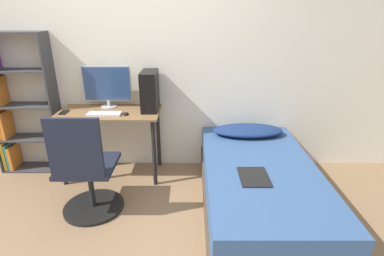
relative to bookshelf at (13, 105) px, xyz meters
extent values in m
cube|color=silver|center=(1.39, 0.15, 0.45)|extent=(8.00, 0.05, 2.50)
cube|color=brown|center=(1.12, -0.14, -0.04)|extent=(1.09, 0.54, 0.02)
cylinder|color=black|center=(0.62, -0.36, -0.42)|extent=(0.04, 0.04, 0.75)
cylinder|color=black|center=(1.62, -0.36, -0.42)|extent=(0.04, 0.04, 0.75)
cylinder|color=black|center=(0.62, 0.08, -0.42)|extent=(0.04, 0.04, 0.75)
cylinder|color=black|center=(1.62, 0.08, -0.42)|extent=(0.04, 0.04, 0.75)
cube|color=#38383D|center=(0.48, 0.00, 0.00)|extent=(0.02, 0.26, 1.59)
cube|color=#38383D|center=(0.13, 0.00, -0.79)|extent=(0.68, 0.26, 0.02)
cube|color=#38383D|center=(0.13, 0.00, -0.40)|extent=(0.68, 0.26, 0.02)
cube|color=#38383D|center=(0.13, 0.00, 0.00)|extent=(0.68, 0.26, 0.02)
cube|color=#38383D|center=(0.13, 0.00, 0.39)|extent=(0.68, 0.26, 0.02)
cube|color=#38383D|center=(0.13, 0.00, 0.78)|extent=(0.68, 0.26, 0.02)
cube|color=gold|center=(-0.18, 0.00, -0.60)|extent=(0.04, 0.22, 0.35)
cube|color=teal|center=(-0.14, 0.00, -0.62)|extent=(0.02, 0.22, 0.32)
cube|color=orange|center=(-0.11, 0.00, -0.64)|extent=(0.04, 0.22, 0.28)
cube|color=brown|center=(-0.18, 0.00, -0.26)|extent=(0.03, 0.22, 0.26)
cube|color=orange|center=(-0.15, 0.00, -0.21)|extent=(0.04, 0.22, 0.35)
cube|color=orange|center=(-0.11, 0.00, -0.23)|extent=(0.03, 0.22, 0.32)
cube|color=orange|center=(-0.10, 0.00, 0.16)|extent=(0.04, 0.22, 0.31)
cylinder|color=black|center=(1.07, -0.79, -0.78)|extent=(0.57, 0.57, 0.03)
cylinder|color=black|center=(1.07, -0.79, -0.56)|extent=(0.05, 0.05, 0.42)
cube|color=black|center=(1.07, -0.79, -0.33)|extent=(0.49, 0.49, 0.04)
cube|color=black|center=(1.07, -1.02, -0.05)|extent=(0.44, 0.04, 0.52)
cube|color=#4C3D2D|center=(2.64, -0.83, -0.69)|extent=(1.02, 1.92, 0.22)
cube|color=#33517F|center=(2.64, -0.83, -0.44)|extent=(0.99, 1.88, 0.27)
ellipsoid|color=navy|center=(2.64, -0.13, -0.25)|extent=(0.77, 0.36, 0.11)
cube|color=black|center=(2.53, -1.04, -0.30)|extent=(0.24, 0.32, 0.01)
cylinder|color=#B7B7BC|center=(1.08, 0.03, -0.02)|extent=(0.18, 0.18, 0.01)
cylinder|color=#B7B7BC|center=(1.08, 0.03, 0.02)|extent=(0.04, 0.04, 0.07)
cube|color=#B7B7BC|center=(1.08, 0.03, 0.24)|extent=(0.53, 0.01, 0.39)
cube|color=navy|center=(1.08, 0.02, 0.24)|extent=(0.51, 0.01, 0.37)
cube|color=silver|center=(1.10, -0.25, -0.02)|extent=(0.35, 0.13, 0.02)
cube|color=black|center=(1.56, -0.07, 0.18)|extent=(0.17, 0.35, 0.42)
ellipsoid|color=black|center=(1.33, -0.25, -0.02)|extent=(0.06, 0.09, 0.02)
cube|color=black|center=(0.65, -0.18, -0.02)|extent=(0.07, 0.14, 0.01)
camera|label=1|loc=(2.02, -3.21, 1.00)|focal=28.00mm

